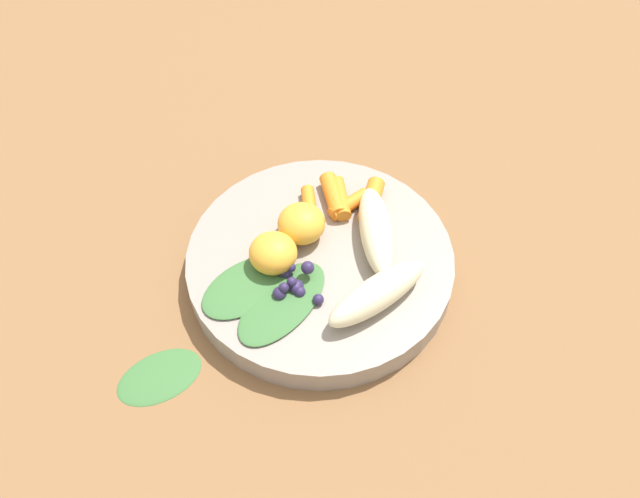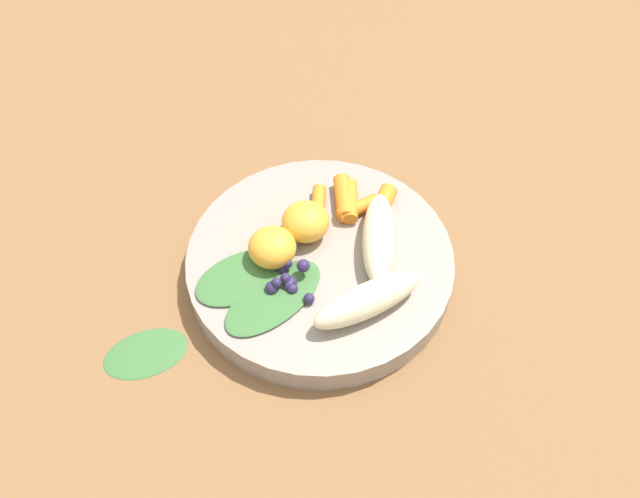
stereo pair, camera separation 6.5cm
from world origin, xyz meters
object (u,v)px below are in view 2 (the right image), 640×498
bowl (320,263)px  banana_peeled_right (367,300)px  banana_peeled_left (379,238)px  kale_leaf_stray (145,353)px  orange_segment_near (272,247)px

bowl → banana_peeled_right: bearing=53.9°
bowl → banana_peeled_left: banana_peeled_left is taller
bowl → banana_peeled_left: size_ratio=2.40×
banana_peeled_right → kale_leaf_stray: size_ratio=1.39×
orange_segment_near → kale_leaf_stray: bearing=-32.3°
orange_segment_near → kale_leaf_stray: 0.16m
kale_leaf_stray → banana_peeled_left: bearing=-175.0°
orange_segment_near → bowl: bearing=115.0°
bowl → kale_leaf_stray: bearing=-39.9°
orange_segment_near → kale_leaf_stray: (0.13, -0.08, -0.05)m
orange_segment_near → banana_peeled_right: bearing=76.0°
orange_segment_near → banana_peeled_left: bearing=117.2°
banana_peeled_left → orange_segment_near: (0.05, -0.10, 0.00)m
banana_peeled_left → kale_leaf_stray: banana_peeled_left is taller
banana_peeled_right → orange_segment_near: orange_segment_near is taller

